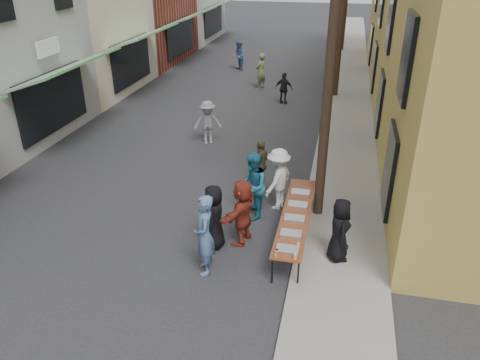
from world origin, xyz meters
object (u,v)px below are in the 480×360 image
at_px(serving_table, 296,215).
at_px(guest_front_c, 253,186).
at_px(utility_pole_mid, 343,2).
at_px(catering_tray_sausage, 287,250).
at_px(utility_pole_near, 331,54).
at_px(guest_front_a, 214,217).
at_px(server, 340,230).

xyz_separation_m(serving_table, guest_front_c, (-1.29, 0.88, 0.25)).
bearing_deg(utility_pole_mid, guest_front_c, -98.15).
distance_m(serving_table, catering_tray_sausage, 1.65).
distance_m(utility_pole_mid, catering_tray_sausage, 15.46).
bearing_deg(utility_pole_near, catering_tray_sausage, -99.46).
xyz_separation_m(catering_tray_sausage, guest_front_a, (-1.94, 0.92, 0.05)).
bearing_deg(utility_pole_mid, guest_front_a, -99.84).
relative_size(utility_pole_mid, catering_tray_sausage, 18.00).
relative_size(utility_pole_near, guest_front_a, 5.34).
height_order(utility_pole_mid, catering_tray_sausage, utility_pole_mid).
bearing_deg(server, guest_front_a, 73.48).
height_order(serving_table, guest_front_c, guest_front_c).
bearing_deg(server, utility_pole_mid, -13.96).
xyz_separation_m(guest_front_a, guest_front_c, (0.65, 1.60, 0.12)).
relative_size(utility_pole_mid, server, 5.68).
height_order(utility_pole_near, serving_table, utility_pole_near).
distance_m(guest_front_a, guest_front_c, 1.74).
relative_size(serving_table, catering_tray_sausage, 8.00).
distance_m(serving_table, server, 1.33).
height_order(guest_front_a, guest_front_c, guest_front_c).
relative_size(utility_pole_near, catering_tray_sausage, 18.00).
xyz_separation_m(utility_pole_mid, guest_front_c, (-1.79, -12.48, -3.54)).
bearing_deg(utility_pole_mid, utility_pole_near, -90.00).
xyz_separation_m(guest_front_a, server, (3.04, -0.01, 0.05)).
bearing_deg(utility_pole_near, server, -73.95).
bearing_deg(server, guest_front_c, 39.60).
xyz_separation_m(guest_front_c, server, (2.39, -1.61, -0.07)).
bearing_deg(utility_pole_near, utility_pole_mid, 90.00).
distance_m(utility_pole_near, guest_front_c, 3.99).
bearing_deg(utility_pole_mid, serving_table, -92.14).
xyz_separation_m(utility_pole_mid, serving_table, (-0.50, -13.35, -3.79)).
relative_size(serving_table, server, 2.52).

